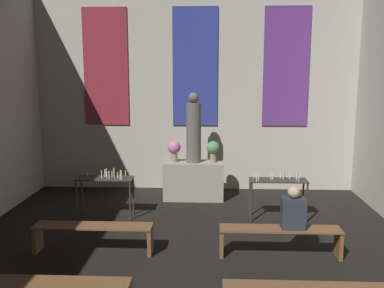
# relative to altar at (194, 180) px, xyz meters

# --- Properties ---
(wall_back) EXTENTS (7.91, 0.16, 4.97)m
(wall_back) POSITION_rel_altar_xyz_m (0.00, 0.94, 2.08)
(wall_back) COLOR #B2AD9E
(wall_back) RESTS_ON ground_plane
(altar) EXTENTS (1.35, 0.58, 0.86)m
(altar) POSITION_rel_altar_xyz_m (0.00, 0.00, 0.00)
(altar) COLOR gray
(altar) RESTS_ON ground_plane
(statue) EXTENTS (0.33, 0.33, 1.56)m
(statue) POSITION_rel_altar_xyz_m (0.00, 0.00, 1.16)
(statue) COLOR #5B5651
(statue) RESTS_ON altar
(flower_vase_left) EXTENTS (0.29, 0.29, 0.48)m
(flower_vase_left) POSITION_rel_altar_xyz_m (-0.44, 0.00, 0.73)
(flower_vase_left) COLOR #937A5B
(flower_vase_left) RESTS_ON altar
(flower_vase_right) EXTENTS (0.29, 0.29, 0.48)m
(flower_vase_right) POSITION_rel_altar_xyz_m (0.44, 0.00, 0.73)
(flower_vase_right) COLOR #937A5B
(flower_vase_right) RESTS_ON altar
(candle_rack_left) EXTENTS (1.11, 0.41, 1.00)m
(candle_rack_left) POSITION_rel_altar_xyz_m (-1.70, -1.31, 0.25)
(candle_rack_left) COLOR #332D28
(candle_rack_left) RESTS_ON ground_plane
(candle_rack_right) EXTENTS (1.11, 0.41, 1.00)m
(candle_rack_right) POSITION_rel_altar_xyz_m (1.70, -1.31, 0.25)
(candle_rack_right) COLOR #332D28
(candle_rack_right) RESTS_ON ground_plane
(pew_back_left) EXTENTS (1.89, 0.36, 0.46)m
(pew_back_left) POSITION_rel_altar_xyz_m (-1.48, -3.01, -0.10)
(pew_back_left) COLOR brown
(pew_back_left) RESTS_ON ground_plane
(pew_back_right) EXTENTS (1.89, 0.36, 0.46)m
(pew_back_right) POSITION_rel_altar_xyz_m (1.48, -3.01, -0.10)
(pew_back_right) COLOR brown
(pew_back_right) RESTS_ON ground_plane
(person_seated) EXTENTS (0.36, 0.24, 0.68)m
(person_seated) POSITION_rel_altar_xyz_m (1.67, -3.01, 0.32)
(person_seated) COLOR #282D38
(person_seated) RESTS_ON pew_back_right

